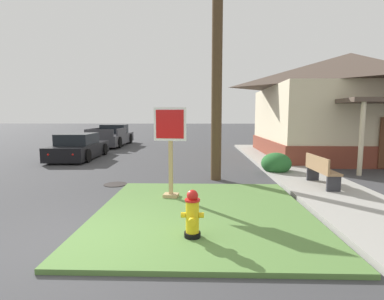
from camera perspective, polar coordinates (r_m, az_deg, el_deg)
name	(u,v)px	position (r m, az deg, el deg)	size (l,w,h in m)	color
ground_plane	(84,246)	(5.13, -20.70, -17.53)	(160.00, 160.00, 0.00)	#3D3D3F
grass_corner_patch	(203,212)	(6.25, 2.19, -12.27)	(4.47, 4.86, 0.08)	#567F3D
sidewalk_strip	(294,171)	(11.30, 19.68, -3.95)	(2.20, 18.57, 0.12)	#9E9B93
fire_hydrant	(192,215)	(4.83, 0.08, -12.85)	(0.38, 0.34, 0.80)	black
stop_sign	(170,153)	(7.00, -4.32, -0.56)	(0.79, 0.33, 2.21)	tan
manhole_cover	(116,184)	(9.11, -15.00, -6.63)	(0.70, 0.70, 0.02)	black
parked_sedan_black	(79,148)	(15.17, -21.59, 0.44)	(1.98, 4.30, 1.25)	black
pickup_truck_charcoal	(112,137)	(21.26, -15.66, 2.52)	(2.24, 5.64, 1.48)	#38383D
street_bench	(321,169)	(8.88, 24.26, -3.54)	(0.43, 1.49, 0.85)	#93704C
utility_pole	(217,42)	(9.58, 5.04, 20.70)	(1.60, 0.34, 8.50)	#4C3823
corner_house	(348,105)	(16.61, 28.63, 7.94)	(8.56, 8.55, 5.20)	brown
shrub_by_curb	(276,163)	(10.76, 16.43, -2.58)	(1.07, 1.07, 0.78)	#28662D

